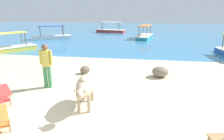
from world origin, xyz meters
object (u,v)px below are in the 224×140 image
person_standing (46,62)px  boat_yellow (8,48)px  boat_white (52,36)px  boat_teal (145,36)px  boat_red (111,30)px  cow (85,86)px

person_standing → boat_yellow: bearing=49.4°
person_standing → boat_white: bearing=29.3°
boat_teal → boat_red: (-4.33, 5.20, 0.00)m
boat_teal → cow: bearing=-175.9°
boat_teal → boat_white: 9.27m
boat_white → cow: bearing=89.9°
boat_teal → boat_yellow: 12.42m
cow → boat_yellow: bearing=-141.3°
boat_teal → boat_white: (-9.10, -1.78, 0.00)m
cow → boat_teal: size_ratio=0.46×
person_standing → boat_teal: size_ratio=0.42×
cow → person_standing: (-1.82, 1.31, 0.30)m
cow → boat_red: (-2.60, 20.64, -0.40)m
cow → person_standing: bearing=-133.4°
person_standing → boat_white: size_ratio=0.43×
boat_white → boat_red: (4.77, 6.98, 0.00)m
person_standing → boat_red: bearing=7.4°
boat_yellow → person_standing: bearing=-98.1°
boat_yellow → boat_red: bearing=17.1°
boat_white → boat_teal: bearing=162.6°
boat_teal → boat_red: bearing=50.3°
boat_white → boat_yellow: (-0.24, -6.41, 0.00)m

